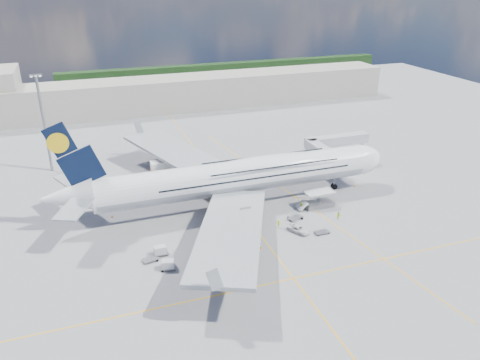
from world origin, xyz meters
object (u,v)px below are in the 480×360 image
object	(u,v)px
crew_loader	(339,216)
baggage_tug	(247,218)
catering_truck_outer	(168,152)
cone_wing_right_outer	(199,288)
dolly_back	(150,260)
crew_van	(302,206)
cone_wing_left_inner	(205,170)
dolly_nose_far	(322,232)
dolly_row_a	(168,265)
jet_bridge	(331,146)
service_van	(298,229)
dolly_row_b	(160,250)
cargo_loader	(318,201)
catering_truck_inner	(165,170)
light_mast	(44,123)
airliner	(238,176)
cone_wing_right_inner	(261,247)
crew_wing	(212,229)
crew_tug	(279,224)
cone_wing_left_outer	(154,180)
cone_nose	(354,186)
dolly_row_c	(243,253)
dolly_nose_near	(295,218)
cone_tail	(112,216)
crew_nose	(339,175)

from	to	relation	value
crew_loader	baggage_tug	bearing A→B (deg)	-168.38
catering_truck_outer	cone_wing_right_outer	world-z (taller)	catering_truck_outer
dolly_back	cone_wing_right_outer	world-z (taller)	cone_wing_right_outer
crew_van	cone_wing_left_inner	distance (m)	31.65
dolly_nose_far	cone_wing_left_inner	bearing A→B (deg)	107.53
dolly_row_a	jet_bridge	bearing A→B (deg)	45.18
service_van	cone_wing_left_inner	bearing A→B (deg)	74.49
dolly_row_b	service_van	xyz separation A→B (m)	(27.97, -0.92, -0.34)
cargo_loader	crew_van	size ratio (longest dim) A/B	5.10
catering_truck_inner	crew_van	bearing A→B (deg)	-47.99
light_mast	crew_loader	bearing A→B (deg)	-40.20
airliner	crew_van	xyz separation A→B (m)	(12.41, -7.27, -6.03)
catering_truck_inner	catering_truck_outer	distance (m)	13.67
airliner	dolly_nose_far	bearing A→B (deg)	-57.21
cone_wing_right_inner	dolly_nose_far	bearing A→B (deg)	4.69
baggage_tug	crew_wing	distance (m)	8.51
dolly_row_b	cone_wing_right_outer	distance (m)	13.15
light_mast	cone_wing_right_outer	world-z (taller)	light_mast
catering_truck_inner	service_van	xyz separation A→B (m)	(20.15, -36.68, -1.46)
dolly_row_b	airliner	bearing A→B (deg)	36.03
light_mast	crew_wing	size ratio (longest dim) A/B	14.52
crew_van	dolly_nose_far	bearing A→B (deg)	142.61
baggage_tug	cone_wing_right_inner	bearing A→B (deg)	-73.74
crew_tug	cone_wing_right_inner	bearing A→B (deg)	-128.91
crew_tug	baggage_tug	bearing A→B (deg)	146.10
jet_bridge	cone_wing_left_outer	size ratio (longest dim) A/B	34.43
dolly_nose_far	crew_wing	xyz separation A→B (m)	(-20.73, 7.65, 0.53)
dolly_nose_far	cone_nose	xyz separation A→B (m)	(18.48, 17.50, -0.07)
baggage_tug	cone_wing_right_outer	size ratio (longest dim) A/B	6.04
cone_wing_right_outer	crew_loader	bearing A→B (deg)	21.55
dolly_row_a	service_van	size ratio (longest dim) A/B	0.68
dolly_row_a	dolly_row_c	size ratio (longest dim) A/B	0.97
dolly_row_c	cone_wing_right_inner	size ratio (longest dim) A/B	5.94
dolly_back	catering_truck_outer	bearing A→B (deg)	61.12
dolly_nose_near	cone_wing_right_outer	size ratio (longest dim) A/B	7.47
dolly_nose_far	catering_truck_outer	xyz separation A→B (m)	(-20.77, 51.91, 1.46)
jet_bridge	cone_tail	bearing A→B (deg)	-172.00
service_van	crew_nose	distance (m)	30.90
airliner	cargo_loader	world-z (taller)	airliner
dolly_nose_near	cone_tail	world-z (taller)	cone_tail
dolly_nose_near	catering_truck_inner	size ratio (longest dim) A/B	0.50
dolly_nose_near	crew_wing	world-z (taller)	crew_wing
cone_wing_left_outer	cone_tail	world-z (taller)	cone_tail
dolly_nose_far	cone_wing_right_inner	bearing A→B (deg)	-177.00
dolly_nose_near	crew_van	xyz separation A→B (m)	(3.23, 3.55, 0.46)
cone_nose	dolly_back	bearing A→B (deg)	-163.19
crew_tug	cone_wing_right_outer	size ratio (longest dim) A/B	3.54
dolly_row_a	baggage_tug	distance (m)	22.55
dolly_back	catering_truck_inner	distance (m)	38.50
crew_wing	light_mast	bearing A→B (deg)	65.41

